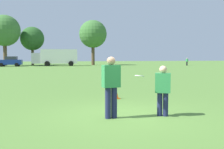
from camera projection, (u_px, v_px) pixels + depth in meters
ground_plane at (124, 115)px, 8.23m from camera, size 194.58×194.58×0.00m
player_thrower at (111, 84)px, 7.79m from camera, size 0.52×0.34×1.78m
player_defender at (163, 88)px, 8.10m from camera, size 0.52×0.43×1.51m
frisbee at (140, 76)px, 7.81m from camera, size 0.28×0.27×0.09m
traffic_cone at (116, 93)px, 11.50m from camera, size 0.32×0.32×0.48m
parked_car_center at (10, 61)px, 49.35m from camera, size 4.32×2.44×1.82m
box_truck at (56, 57)px, 52.38m from camera, size 8.65×3.39×3.18m
bystander_sideline_watcher at (187, 61)px, 54.38m from camera, size 0.38×0.48×1.55m
tree_west_oak at (4, 31)px, 53.67m from camera, size 6.16×6.16×10.01m
tree_west_maple at (32, 39)px, 57.79m from camera, size 5.00×5.00×8.12m
tree_center_elm at (93, 34)px, 57.06m from camera, size 5.80×5.80×9.43m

